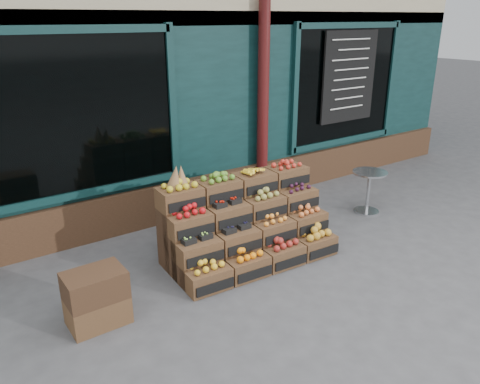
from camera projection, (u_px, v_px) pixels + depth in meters
ground at (286, 270)px, 5.75m from camera, size 60.00×60.00×0.00m
shop_facade at (114, 46)px, 8.82m from camera, size 12.00×6.24×4.80m
crate_display at (246, 227)px, 5.95m from camera, size 2.15×1.15×1.31m
spare_crates at (96, 298)px, 4.66m from camera, size 0.58×0.41×0.58m
bistro_table at (369, 187)px, 7.31m from camera, size 0.54×0.54×0.68m
shopkeeper at (44, 173)px, 6.39m from camera, size 0.76×0.59×1.83m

